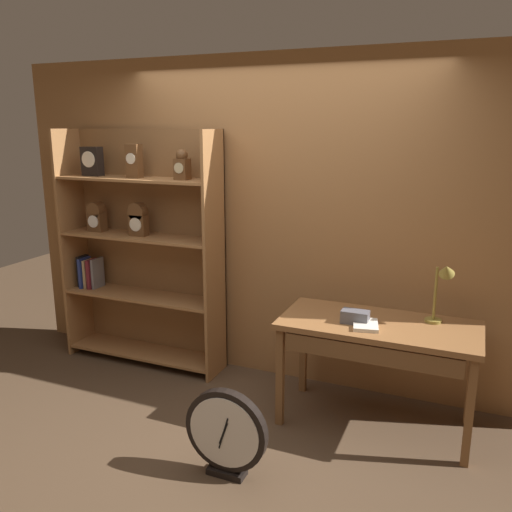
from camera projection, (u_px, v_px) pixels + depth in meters
The scene contains 8 objects.
ground_plane at pixel (205, 456), 3.38m from camera, with size 10.00×10.00×0.00m, color #4C3826.
back_wood_panel at pixel (278, 223), 4.23m from camera, with size 4.80×0.05×2.60m, color #9E6B3D.
bookshelf at pixel (139, 248), 4.58m from camera, with size 1.46×0.36×2.03m.
workbench at pixel (378, 336), 3.57m from camera, with size 1.33×0.63×0.76m.
desk_lamp at pixel (442, 284), 3.48m from camera, with size 0.17×0.17×0.45m.
toolbox_small at pixel (355, 317), 3.56m from camera, with size 0.18×0.10×0.09m, color #595960.
open_repair_manual at pixel (366, 325), 3.50m from camera, with size 0.16×0.22×0.03m, color silver.
round_clock_large at pixel (226, 433), 3.14m from camera, with size 0.52×0.11×0.56m.
Camera 1 is at (1.45, -2.61, 2.06)m, focal length 37.10 mm.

